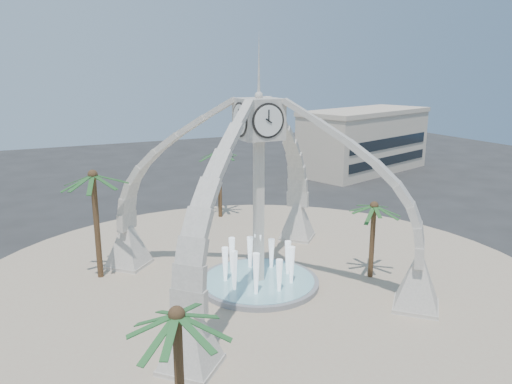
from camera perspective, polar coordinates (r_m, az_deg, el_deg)
name	(u,v)px	position (r m, az deg, el deg)	size (l,w,h in m)	color
ground	(259,285)	(33.81, 0.30, -10.62)	(140.00, 140.00, 0.00)	#282828
plaza	(259,285)	(33.80, 0.30, -10.57)	(40.00, 40.00, 0.06)	tan
clock_tower	(259,191)	(31.67, 0.31, 0.13)	(17.94, 17.94, 16.30)	beige
fountain	(259,281)	(33.69, 0.30, -10.17)	(8.00, 8.00, 3.62)	gray
building_ne	(364,140)	(71.28, 12.29, 5.78)	(21.87, 14.17, 8.60)	beige
palm_east	(374,207)	(34.24, 13.36, -1.65)	(4.41, 4.41, 5.83)	brown
palm_west	(93,177)	(34.52, -18.15, 1.67)	(5.35, 5.35, 8.04)	brown
palm_north	(219,152)	(47.26, -4.22, 4.59)	(5.04, 5.04, 7.28)	brown
palm_south	(177,317)	(18.05, -9.05, -13.92)	(4.37, 4.37, 6.48)	brown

